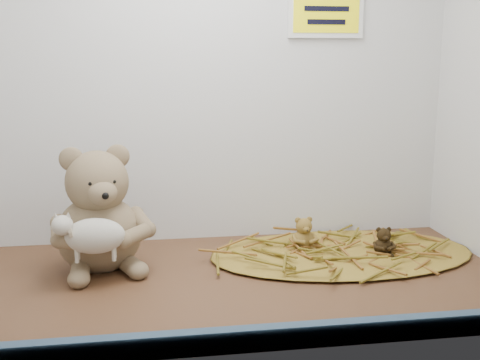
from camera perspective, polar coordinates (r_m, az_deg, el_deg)
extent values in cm
cube|color=#442717|center=(121.66, -2.29, -9.61)|extent=(120.00, 60.00, 0.40)
cube|color=silver|center=(143.15, -3.86, 12.01)|extent=(120.00, 0.40, 90.00)
cube|color=#324860|center=(94.81, -0.22, -14.88)|extent=(119.28, 2.20, 3.60)
ellipsoid|color=brown|center=(138.43, 9.68, -6.83)|extent=(60.08, 34.89, 1.16)
cube|color=#FFF30D|center=(148.66, 8.16, 15.77)|extent=(16.00, 1.20, 11.00)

